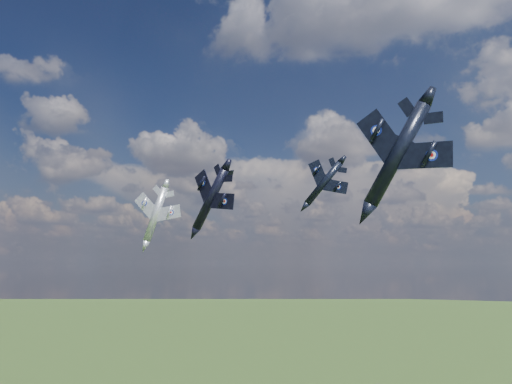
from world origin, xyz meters
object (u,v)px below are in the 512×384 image
at_px(jet_right_navy, 397,155).
at_px(jet_high_navy, 324,183).
at_px(jet_lead_navy, 211,199).
at_px(jet_left_silver, 156,214).

relative_size(jet_right_navy, jet_high_navy, 1.24).
bearing_deg(jet_lead_navy, jet_high_navy, 76.25).
distance_m(jet_right_navy, jet_high_navy, 37.41).
bearing_deg(jet_high_navy, jet_right_navy, -65.64).
bearing_deg(jet_right_navy, jet_left_silver, 154.37).
height_order(jet_right_navy, jet_high_navy, jet_high_navy).
height_order(jet_lead_navy, jet_right_navy, jet_right_navy).
xyz_separation_m(jet_lead_navy, jet_high_navy, (12.27, 19.74, 4.61)).
bearing_deg(jet_high_navy, jet_left_silver, -177.04).
xyz_separation_m(jet_right_navy, jet_left_silver, (-48.97, 31.46, -1.45)).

